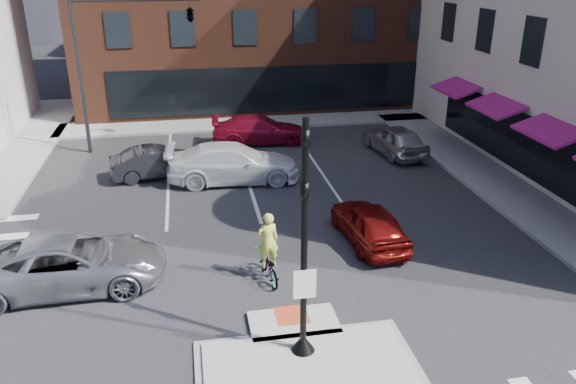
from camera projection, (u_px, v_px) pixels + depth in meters
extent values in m
plane|color=#28282B|center=(306.00, 364.00, 13.76)|extent=(120.00, 120.00, 0.00)
cube|color=gray|center=(311.00, 377.00, 13.30)|extent=(5.40, 3.60, 0.06)
cube|color=#A8A8A3|center=(311.00, 376.00, 13.28)|extent=(5.00, 3.20, 0.12)
cube|color=#A8A8A3|center=(294.00, 323.00, 15.19)|extent=(2.40, 1.40, 0.12)
cube|color=#D24425|center=(292.00, 315.00, 15.44)|extent=(0.90, 0.90, 0.01)
cube|color=gray|center=(28.00, 143.00, 30.08)|extent=(3.00, 20.00, 0.15)
cube|color=gray|center=(499.00, 184.00, 24.61)|extent=(3.00, 24.00, 0.15)
cube|color=gray|center=(279.00, 121.00, 34.22)|extent=(26.00, 3.00, 0.15)
cube|color=black|center=(276.00, 89.00, 34.46)|extent=(20.00, 0.12, 2.80)
cube|color=black|center=(530.00, 147.00, 24.19)|extent=(0.12, 16.00, 2.60)
cube|color=#BF1980|center=(520.00, 117.00, 23.55)|extent=(1.46, 3.00, 0.58)
cube|color=#BF1980|center=(456.00, 87.00, 29.00)|extent=(1.46, 3.00, 0.58)
cube|color=slate|center=(165.00, 3.00, 58.42)|extent=(10.00, 12.00, 10.00)
cone|color=black|center=(303.00, 342.00, 13.99)|extent=(0.60, 0.60, 0.45)
cylinder|color=black|center=(304.00, 241.00, 12.90)|extent=(0.16, 0.16, 5.80)
cube|color=white|center=(305.00, 284.00, 13.21)|extent=(0.55, 0.04, 0.75)
imported|color=black|center=(305.00, 154.00, 12.09)|extent=(0.18, 0.22, 1.10)
imported|color=black|center=(305.00, 205.00, 12.55)|extent=(0.18, 0.22, 1.10)
cylinder|color=black|center=(80.00, 74.00, 27.33)|extent=(0.20, 0.20, 8.00)
cylinder|color=black|center=(136.00, 0.00, 26.53)|extent=(6.00, 0.14, 0.14)
imported|color=black|center=(190.00, 12.00, 27.17)|extent=(0.48, 2.24, 0.90)
imported|color=#9FA2A6|center=(70.00, 263.00, 16.76)|extent=(5.70, 2.75, 1.56)
imported|color=maroon|center=(369.00, 223.00, 19.47)|extent=(2.00, 4.30, 1.42)
imported|color=white|center=(233.00, 163.00, 24.81)|extent=(5.97, 2.72, 1.70)
imported|color=#2A292F|center=(159.00, 162.00, 25.36)|extent=(4.44, 2.18, 1.40)
imported|color=#A6A8AD|center=(395.00, 140.00, 28.30)|extent=(2.43, 4.69, 1.53)
imported|color=maroon|center=(260.00, 130.00, 30.07)|extent=(5.20, 2.39, 1.47)
imported|color=#3F3F44|center=(268.00, 266.00, 17.25)|extent=(0.85, 1.85, 0.94)
imported|color=#DAE952|center=(268.00, 240.00, 16.91)|extent=(0.70, 0.51, 1.79)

